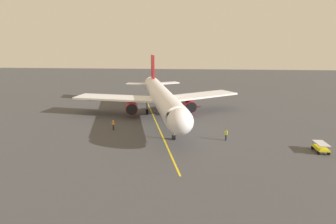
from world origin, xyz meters
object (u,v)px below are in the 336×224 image
Objects in this scene: airplane at (161,97)px; baggage_cart_near_nose at (321,147)px; ground_crew_marshaller at (226,135)px; ground_crew_wing_walker at (113,125)px.

airplane reaches higher than baggage_cart_near_nose.
airplane is at bearing -35.60° from baggage_cart_near_nose.
airplane is 23.29× the size of ground_crew_marshaller.
ground_crew_wing_walker is at bearing -11.54° from ground_crew_marshaller.
airplane is at bearing -127.27° from ground_crew_wing_walker.
ground_crew_marshaller is (-11.23, 13.02, -3.12)m from airplane.
airplane is at bearing -49.24° from ground_crew_marshaller.
ground_crew_marshaller is 1.00× the size of ground_crew_wing_walker.
ground_crew_marshaller reaches higher than baggage_cart_near_nose.
ground_crew_wing_walker is at bearing 52.73° from airplane.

